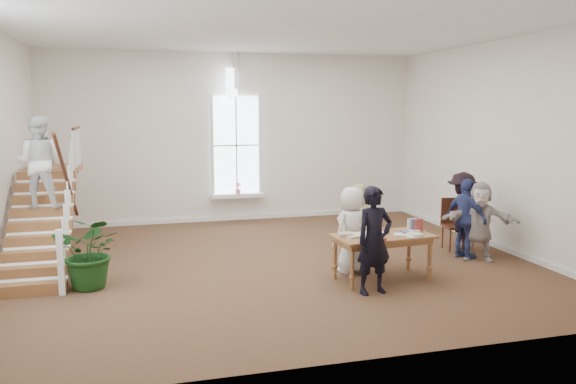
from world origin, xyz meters
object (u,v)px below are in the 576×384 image
object	(u,v)px
library_table	(382,240)
side_chair	(454,220)
police_officer	(374,240)
person_yellow	(357,224)
woman_cluster_a	(466,219)
floor_plant	(91,252)
woman_cluster_c	(480,221)
woman_cluster_b	(462,213)
elderly_woman	(352,230)

from	to	relation	value
library_table	side_chair	size ratio (longest dim) A/B	1.64
police_officer	person_yellow	size ratio (longest dim) A/B	1.13
woman_cluster_a	floor_plant	distance (m)	7.22
library_table	side_chair	distance (m)	2.94
side_chair	floor_plant	bearing A→B (deg)	-167.53
library_table	woman_cluster_c	xyz separation A→B (m)	(2.42, 0.67, 0.07)
woman_cluster_b	floor_plant	xyz separation A→B (m)	(-7.40, -0.48, -0.22)
police_officer	woman_cluster_a	size ratio (longest dim) A/B	1.09
elderly_woman	woman_cluster_a	bearing A→B (deg)	162.30
person_yellow	police_officer	bearing A→B (deg)	47.76
police_officer	woman_cluster_b	xyz separation A→B (m)	(2.86, 1.97, -0.04)
police_officer	elderly_woman	distance (m)	1.26
police_officer	elderly_woman	world-z (taller)	police_officer
police_officer	library_table	bearing A→B (deg)	45.75
library_table	woman_cluster_b	size ratio (longest dim) A/B	1.06
police_officer	elderly_woman	bearing A→B (deg)	75.49
woman_cluster_b	floor_plant	bearing A→B (deg)	-48.46
police_officer	woman_cluster_a	distance (m)	3.08
woman_cluster_a	woman_cluster_c	bearing A→B (deg)	-156.60
police_officer	side_chair	size ratio (longest dim) A/B	1.61
woman_cluster_a	woman_cluster_b	distance (m)	0.49
library_table	woman_cluster_b	bearing A→B (deg)	22.95
library_table	woman_cluster_a	world-z (taller)	woman_cluster_a
library_table	side_chair	bearing A→B (deg)	28.35
side_chair	person_yellow	bearing A→B (deg)	-161.35
library_table	floor_plant	bearing A→B (deg)	164.67
police_officer	side_chair	xyz separation A→B (m)	(2.87, 2.29, -0.27)
police_officer	woman_cluster_b	distance (m)	3.48
person_yellow	woman_cluster_b	size ratio (longest dim) A/B	0.92
person_yellow	woman_cluster_c	bearing A→B (deg)	140.77
library_table	woman_cluster_a	bearing A→B (deg)	15.60
library_table	elderly_woman	world-z (taller)	elderly_woman
woman_cluster_b	woman_cluster_a	bearing A→B (deg)	15.84
elderly_woman	person_yellow	bearing A→B (deg)	-144.67
library_table	person_yellow	distance (m)	1.11
woman_cluster_a	woman_cluster_c	world-z (taller)	woman_cluster_a
elderly_woman	floor_plant	xyz separation A→B (m)	(-4.64, 0.24, -0.17)
person_yellow	library_table	bearing A→B (deg)	62.79
police_officer	floor_plant	bearing A→B (deg)	151.89
woman_cluster_c	floor_plant	size ratio (longest dim) A/B	1.26
woman_cluster_a	side_chair	size ratio (longest dim) A/B	1.48
woman_cluster_b	side_chair	world-z (taller)	woman_cluster_b
floor_plant	side_chair	distance (m)	7.45
woman_cluster_c	side_chair	size ratio (longest dim) A/B	1.44
library_table	woman_cluster_c	size ratio (longest dim) A/B	1.14
person_yellow	floor_plant	distance (m)	4.95
elderly_woman	woman_cluster_a	xyz separation A→B (m)	(2.58, 0.27, 0.02)
floor_plant	library_table	bearing A→B (deg)	-9.60
woman_cluster_c	person_yellow	bearing A→B (deg)	-159.62
library_table	side_chair	world-z (taller)	side_chair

